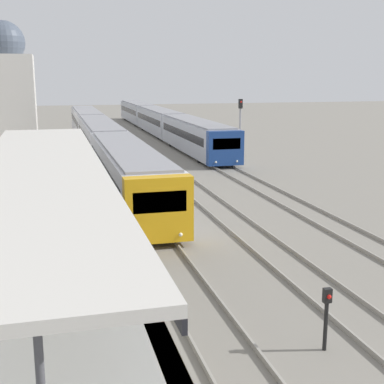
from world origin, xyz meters
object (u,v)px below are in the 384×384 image
(train_near, at_px, (101,138))
(person_on_platform, at_px, (102,204))
(train_far, at_px, (160,120))
(signal_post_near, at_px, (326,312))
(signal_mast_far, at_px, (240,123))

(train_near, bearing_deg, person_on_platform, -95.11)
(train_near, relative_size, train_far, 1.01)
(person_on_platform, bearing_deg, train_near, 84.89)
(signal_post_near, xyz_separation_m, signal_mast_far, (7.63, 27.48, 2.07))
(train_far, xyz_separation_m, signal_mast_far, (1.84, -21.80, 1.48))
(person_on_platform, xyz_separation_m, signal_mast_far, (12.12, 18.25, 1.27))
(signal_post_near, bearing_deg, person_on_platform, 115.96)
(person_on_platform, relative_size, train_far, 0.03)
(signal_post_near, height_order, signal_mast_far, signal_mast_far)
(person_on_platform, bearing_deg, signal_mast_far, 56.40)
(train_near, height_order, signal_mast_far, signal_mast_far)
(signal_post_near, bearing_deg, signal_mast_far, 74.49)
(person_on_platform, height_order, train_near, train_near)
(person_on_platform, distance_m, train_near, 23.90)
(train_near, relative_size, signal_mast_far, 10.04)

